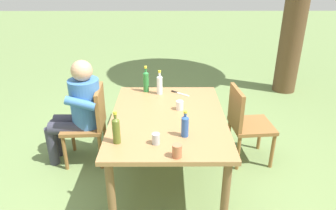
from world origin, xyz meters
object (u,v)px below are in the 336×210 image
object	(u,v)px
cup_terracotta	(177,151)
cup_steel	(156,139)
person_in_white_shirt	(79,107)
bottle_green	(146,81)
bottle_blue	(185,125)
bottle_clear	(160,84)
bottle_olive	(116,129)
cup_white	(180,105)
table_knife	(179,93)
chair_near_left	(91,121)
chair_far_left	(245,121)
dining_table	(168,124)
backpack_by_near_side	(128,110)

from	to	relation	value
cup_terracotta	cup_steel	bearing A→B (deg)	-138.82
person_in_white_shirt	bottle_green	size ratio (longest dim) A/B	3.89
bottle_blue	bottle_clear	xyz separation A→B (m)	(-0.94, -0.23, 0.02)
bottle_blue	bottle_olive	size ratio (longest dim) A/B	0.84
cup_white	table_knife	size ratio (longest dim) A/B	0.46
chair_near_left	chair_far_left	size ratio (longest dim) A/B	1.00
bottle_blue	cup_white	distance (m)	0.53
cup_steel	chair_near_left	bearing A→B (deg)	-138.48
chair_far_left	cup_white	world-z (taller)	chair_far_left
bottle_green	bottle_olive	xyz separation A→B (m)	(1.11, -0.18, -0.01)
bottle_olive	bottle_clear	bearing A→B (deg)	162.31
bottle_clear	table_knife	bearing A→B (deg)	92.78
dining_table	cup_white	bearing A→B (deg)	141.56
person_in_white_shirt	cup_steel	bearing A→B (deg)	45.57
cup_white	table_knife	xyz separation A→B (m)	(-0.42, 0.01, -0.04)
person_in_white_shirt	table_knife	world-z (taller)	person_in_white_shirt
dining_table	bottle_blue	bearing A→B (deg)	20.79
cup_terracotta	bottle_green	bearing A→B (deg)	-166.66
dining_table	chair_near_left	bearing A→B (deg)	-112.20
cup_white	table_knife	world-z (taller)	cup_white
bottle_blue	cup_terracotta	world-z (taller)	bottle_blue
bottle_olive	table_knife	world-z (taller)	bottle_olive
person_in_white_shirt	bottle_clear	bearing A→B (deg)	104.28
bottle_clear	chair_far_left	bearing A→B (deg)	76.37
chair_far_left	cup_steel	world-z (taller)	chair_far_left
bottle_blue	bottle_green	size ratio (longest dim) A/B	0.79
person_in_white_shirt	table_knife	size ratio (longest dim) A/B	5.79
chair_near_left	bottle_blue	xyz separation A→B (m)	(0.72, 0.99, 0.33)
person_in_white_shirt	bottle_clear	world-z (taller)	person_in_white_shirt
person_in_white_shirt	cup_steel	distance (m)	1.21
bottle_green	cup_white	size ratio (longest dim) A/B	3.26
cup_terracotta	backpack_by_near_side	distance (m)	2.11
person_in_white_shirt	backpack_by_near_side	bearing A→B (deg)	155.98
bottle_blue	backpack_by_near_side	size ratio (longest dim) A/B	0.62
bottle_olive	backpack_by_near_side	world-z (taller)	bottle_olive
bottle_blue	bottle_green	world-z (taller)	bottle_green
dining_table	cup_white	world-z (taller)	cup_white
bottle_clear	table_knife	xyz separation A→B (m)	(-0.01, 0.22, -0.11)
dining_table	bottle_olive	bearing A→B (deg)	-41.50
bottle_olive	chair_far_left	bearing A→B (deg)	122.58
cup_steel	dining_table	bearing A→B (deg)	168.57
person_in_white_shirt	table_knife	bearing A→B (deg)	102.06
person_in_white_shirt	bottle_green	world-z (taller)	person_in_white_shirt
cup_steel	bottle_olive	bearing A→B (deg)	-93.56
bottle_olive	backpack_by_near_side	size ratio (longest dim) A/B	0.74
cup_steel	backpack_by_near_side	distance (m)	1.89
bottle_green	cup_terracotta	world-z (taller)	bottle_green
bottle_blue	cup_steel	size ratio (longest dim) A/B	2.56
dining_table	person_in_white_shirt	xyz separation A→B (m)	(-0.34, -0.96, 0.02)
bottle_blue	bottle_clear	distance (m)	0.97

